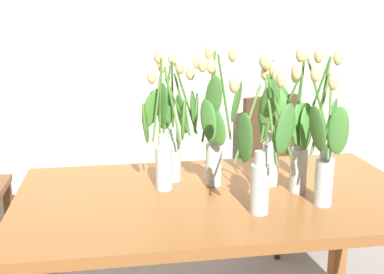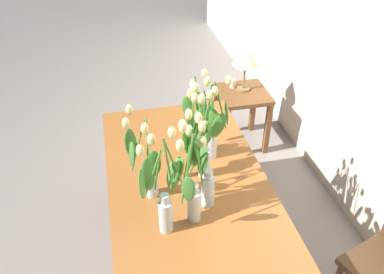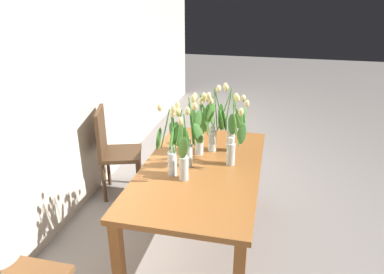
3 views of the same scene
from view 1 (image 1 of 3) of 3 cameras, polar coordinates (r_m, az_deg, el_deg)
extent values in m
cube|color=beige|center=(3.09, -2.04, 12.86)|extent=(9.00, 0.10, 2.70)
cube|color=#A3602D|center=(1.93, 3.20, -7.27)|extent=(1.60, 0.90, 0.04)
cube|color=#A3602D|center=(2.42, -16.90, -12.81)|extent=(0.07, 0.07, 0.70)
cube|color=#A3602D|center=(2.65, 17.24, -10.36)|extent=(0.07, 0.07, 0.70)
cylinder|color=silver|center=(2.04, -2.29, -2.79)|extent=(0.07, 0.07, 0.18)
cylinder|color=silver|center=(2.01, -2.32, 0.34)|extent=(0.04, 0.04, 0.05)
cylinder|color=silver|center=(2.05, -2.28, -3.60)|extent=(0.06, 0.06, 0.11)
cylinder|color=#3D752D|center=(2.02, -2.35, 4.84)|extent=(0.02, 0.08, 0.31)
ellipsoid|color=#F4E093|center=(2.04, -2.38, 9.36)|extent=(0.04, 0.04, 0.06)
ellipsoid|color=#427F33|center=(2.08, -3.09, 3.10)|extent=(0.09, 0.05, 0.18)
cylinder|color=#3D752D|center=(1.96, -3.05, 4.27)|extent=(0.04, 0.03, 0.29)
ellipsoid|color=#F4E093|center=(1.93, -3.60, 8.53)|extent=(0.04, 0.04, 0.06)
ellipsoid|color=#427F33|center=(1.92, -3.57, 4.07)|extent=(0.06, 0.10, 0.18)
cylinder|color=#3D752D|center=(1.98, -0.74, 4.54)|extent=(0.10, 0.03, 0.30)
ellipsoid|color=#F4E093|center=(1.95, 0.65, 9.00)|extent=(0.04, 0.04, 0.06)
ellipsoid|color=#427F33|center=(2.01, 0.47, 2.91)|extent=(0.05, 0.11, 0.18)
cylinder|color=#3D752D|center=(1.97, -1.16, 3.87)|extent=(0.07, 0.03, 0.26)
ellipsoid|color=#F4E093|center=(1.94, -0.21, 7.67)|extent=(0.04, 0.04, 0.06)
ellipsoid|color=#427F33|center=(1.99, 0.19, 3.27)|extent=(0.06, 0.11, 0.18)
cylinder|color=silver|center=(1.84, 15.47, -5.20)|extent=(0.07, 0.07, 0.18)
cylinder|color=silver|center=(1.81, 15.72, -1.77)|extent=(0.04, 0.04, 0.05)
cylinder|color=silver|center=(1.85, 15.41, -6.07)|extent=(0.06, 0.06, 0.11)
cylinder|color=#56933D|center=(1.79, 15.20, 3.74)|extent=(0.03, 0.05, 0.35)
ellipsoid|color=#F4E093|center=(1.78, 14.92, 9.45)|extent=(0.04, 0.04, 0.06)
ellipsoid|color=#4C8E38|center=(1.81, 13.44, 1.10)|extent=(0.08, 0.08, 0.18)
cylinder|color=#56933D|center=(1.81, 14.35, 3.87)|extent=(0.07, 0.10, 0.34)
ellipsoid|color=#F4E093|center=(1.82, 13.21, 9.59)|extent=(0.04, 0.04, 0.06)
ellipsoid|color=#4C8E38|center=(1.82, 12.63, 1.63)|extent=(0.09, 0.10, 0.18)
cylinder|color=#56933D|center=(1.73, 16.12, 2.01)|extent=(0.04, 0.09, 0.27)
ellipsoid|color=#F4E093|center=(1.66, 16.55, 6.36)|extent=(0.04, 0.04, 0.06)
ellipsoid|color=#4C8E38|center=(1.70, 17.09, 0.74)|extent=(0.07, 0.05, 0.17)
cylinder|color=#56933D|center=(1.74, 15.05, 2.54)|extent=(0.07, 0.04, 0.29)
ellipsoid|color=#F4E093|center=(1.69, 14.54, 7.35)|extent=(0.04, 0.04, 0.06)
ellipsoid|color=#4C8E38|center=(1.70, 14.77, 0.96)|extent=(0.08, 0.07, 0.18)
cylinder|color=silver|center=(2.01, 9.32, -3.21)|extent=(0.07, 0.07, 0.18)
cylinder|color=silver|center=(1.98, 9.45, -0.04)|extent=(0.04, 0.04, 0.05)
cylinder|color=silver|center=(2.02, 9.29, -4.02)|extent=(0.06, 0.06, 0.11)
cylinder|color=#478433|center=(1.94, 9.01, 3.61)|extent=(0.04, 0.02, 0.27)
ellipsoid|color=#F4E093|center=(1.90, 8.74, 7.58)|extent=(0.04, 0.04, 0.06)
ellipsoid|color=#4C8E38|center=(1.89, 8.59, 2.52)|extent=(0.05, 0.09, 0.18)
cylinder|color=#478433|center=(1.90, 9.75, 3.35)|extent=(0.03, 0.09, 0.26)
ellipsoid|color=#F4E093|center=(1.84, 10.05, 7.22)|extent=(0.04, 0.04, 0.06)
ellipsoid|color=#4C8E38|center=(1.86, 10.73, 3.14)|extent=(0.11, 0.07, 0.18)
cylinder|color=#478433|center=(1.92, 9.09, 4.16)|extent=(0.05, 0.05, 0.31)
ellipsoid|color=#F4E093|center=(1.87, 8.85, 8.80)|extent=(0.04, 0.04, 0.06)
ellipsoid|color=#4C8E38|center=(1.87, 9.21, 3.98)|extent=(0.10, 0.07, 0.18)
cylinder|color=#478433|center=(1.89, 8.99, 4.21)|extent=(0.07, 0.08, 0.31)
ellipsoid|color=#F4E093|center=(1.83, 8.59, 9.02)|extent=(0.04, 0.04, 0.06)
ellipsoid|color=#4C8E38|center=(1.84, 9.34, 4.39)|extent=(0.08, 0.10, 0.18)
cylinder|color=silver|center=(1.99, 2.72, -3.25)|extent=(0.07, 0.07, 0.18)
cylinder|color=silver|center=(1.96, 2.76, -0.04)|extent=(0.04, 0.04, 0.05)
cylinder|color=silver|center=(2.00, 2.71, -4.07)|extent=(0.06, 0.06, 0.11)
cylinder|color=#3D752D|center=(1.89, 2.37, 4.82)|extent=(0.04, 0.05, 0.35)
ellipsoid|color=#F4E093|center=(1.85, 2.08, 10.17)|extent=(0.04, 0.04, 0.06)
ellipsoid|color=#427F33|center=(1.84, 2.60, 4.79)|extent=(0.08, 0.08, 0.18)
cylinder|color=#3D752D|center=(1.88, 1.97, 4.06)|extent=(0.07, 0.07, 0.30)
ellipsoid|color=#F4E093|center=(1.83, 1.26, 8.64)|extent=(0.04, 0.04, 0.06)
ellipsoid|color=#427F33|center=(1.85, 1.97, 2.09)|extent=(0.08, 0.12, 0.18)
cylinder|color=#3D752D|center=(1.91, 3.91, 4.71)|extent=(0.06, 0.04, 0.34)
ellipsoid|color=#F4E093|center=(1.88, 4.88, 9.83)|extent=(0.04, 0.04, 0.06)
ellipsoid|color=#427F33|center=(1.93, 5.35, 4.22)|extent=(0.09, 0.08, 0.18)
cylinder|color=#3D752D|center=(1.89, 2.49, 3.99)|extent=(0.03, 0.05, 0.30)
ellipsoid|color=#F4E093|center=(1.85, 2.29, 8.46)|extent=(0.04, 0.04, 0.06)
ellipsoid|color=#427F33|center=(1.86, 2.89, 1.46)|extent=(0.11, 0.07, 0.18)
cylinder|color=silver|center=(1.96, 12.61, -3.87)|extent=(0.07, 0.07, 0.18)
cylinder|color=silver|center=(1.93, 12.79, -0.62)|extent=(0.04, 0.04, 0.05)
cylinder|color=silver|center=(1.97, 12.56, -4.70)|extent=(0.06, 0.06, 0.11)
cylinder|color=#478433|center=(1.86, 12.78, 4.26)|extent=(0.04, 0.05, 0.35)
ellipsoid|color=#F4E093|center=(1.81, 12.85, 9.63)|extent=(0.04, 0.04, 0.06)
ellipsoid|color=#427F33|center=(1.83, 13.08, 1.42)|extent=(0.09, 0.07, 0.18)
cylinder|color=#478433|center=(1.87, 14.98, 4.03)|extent=(0.09, 0.08, 0.33)
ellipsoid|color=#F4E093|center=(1.84, 17.06, 9.08)|extent=(0.04, 0.04, 0.06)
ellipsoid|color=#427F33|center=(1.90, 16.29, 1.97)|extent=(0.09, 0.07, 0.18)
cylinder|color=#478433|center=(1.91, 11.13, 3.56)|extent=(0.10, 0.06, 0.27)
ellipsoid|color=#F4E093|center=(1.90, 9.70, 7.94)|extent=(0.04, 0.04, 0.06)
ellipsoid|color=#427F33|center=(1.88, 9.75, 3.78)|extent=(0.07, 0.11, 0.18)
cylinder|color=#478433|center=(1.92, 12.44, 3.22)|extent=(0.02, 0.04, 0.26)
ellipsoid|color=#F4E093|center=(1.91, 12.27, 7.20)|extent=(0.04, 0.04, 0.06)
ellipsoid|color=#427F33|center=(1.93, 10.99, 3.40)|extent=(0.09, 0.07, 0.17)
cylinder|color=silver|center=(1.94, -3.39, -3.73)|extent=(0.07, 0.07, 0.18)
cylinder|color=silver|center=(1.91, -3.45, -0.44)|extent=(0.04, 0.04, 0.05)
cylinder|color=silver|center=(1.95, -3.38, -4.57)|extent=(0.06, 0.06, 0.11)
cylinder|color=#56933D|center=(1.88, -4.27, 3.28)|extent=(0.04, 0.02, 0.26)
ellipsoid|color=#F4E093|center=(1.86, -4.85, 7.24)|extent=(0.04, 0.04, 0.06)
ellipsoid|color=#4C8E38|center=(1.87, -5.59, 1.64)|extent=(0.05, 0.10, 0.18)
cylinder|color=#56933D|center=(1.91, -3.78, 4.55)|extent=(0.02, 0.07, 0.33)
ellipsoid|color=#F4E093|center=(1.91, -4.07, 9.62)|extent=(0.04, 0.04, 0.06)
ellipsoid|color=#4C8E38|center=(1.95, -4.85, 3.44)|extent=(0.12, 0.05, 0.18)
cylinder|color=#56933D|center=(1.87, -2.34, 3.85)|extent=(0.07, 0.02, 0.30)
ellipsoid|color=#F4E093|center=(1.85, -1.46, 8.43)|extent=(0.04, 0.04, 0.06)
ellipsoid|color=#4C8E38|center=(1.91, -1.01, 2.09)|extent=(0.05, 0.09, 0.18)
cylinder|color=#56933D|center=(1.92, -1.70, 3.57)|extent=(0.11, 0.06, 0.24)
ellipsoid|color=#F4E093|center=(1.93, -0.19, 7.64)|extent=(0.04, 0.04, 0.06)
ellipsoid|color=#4C8E38|center=(1.97, -1.18, 2.80)|extent=(0.08, 0.08, 0.18)
cylinder|color=silver|center=(1.72, 8.10, -6.19)|extent=(0.07, 0.07, 0.18)
cylinder|color=silver|center=(1.69, 8.23, -2.53)|extent=(0.04, 0.04, 0.05)
cylinder|color=silver|center=(1.74, 8.06, -7.12)|extent=(0.06, 0.06, 0.11)
cylinder|color=#56933D|center=(1.61, 9.46, 1.83)|extent=(0.03, 0.10, 0.29)
ellipsoid|color=#F4E093|center=(1.54, 10.64, 6.84)|extent=(0.04, 0.04, 0.06)
ellipsoid|color=#427F33|center=(1.59, 11.10, 0.98)|extent=(0.10, 0.05, 0.18)
cylinder|color=#56933D|center=(1.60, 6.64, 1.57)|extent=(0.11, 0.07, 0.26)
ellipsoid|color=#F4E093|center=(1.53, 5.10, 6.33)|extent=(0.04, 0.04, 0.06)
ellipsoid|color=#427F33|center=(1.56, 6.32, -0.12)|extent=(0.06, 0.08, 0.17)
cylinder|color=#56933D|center=(1.66, 10.42, 2.40)|extent=(0.10, 0.03, 0.30)
ellipsoid|color=#F4E093|center=(1.64, 12.38, 7.63)|extent=(0.04, 0.04, 0.06)
ellipsoid|color=#427F33|center=(1.71, 11.55, 0.70)|extent=(0.05, 0.08, 0.18)
cube|color=#4C331E|center=(3.07, 11.08, -4.54)|extent=(0.51, 0.51, 0.04)
cylinder|color=#4C331E|center=(3.14, 15.28, -8.94)|extent=(0.04, 0.04, 0.43)
cylinder|color=#4C331E|center=(2.94, 10.30, -10.35)|extent=(0.04, 0.04, 0.43)
cylinder|color=#4C331E|center=(3.38, 11.36, -7.04)|extent=(0.04, 0.04, 0.43)
cylinder|color=#4C331E|center=(3.19, 6.54, -8.17)|extent=(0.04, 0.04, 0.43)
cube|color=#4C331E|center=(3.14, 9.26, 0.71)|extent=(0.39, 0.16, 0.46)
cube|color=brown|center=(3.01, -20.88, -9.64)|extent=(0.04, 0.04, 0.51)
camera|label=2|loc=(2.65, 51.28, 27.47)|focal=37.25mm
camera|label=3|loc=(2.45, -71.50, 19.22)|focal=33.65mm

